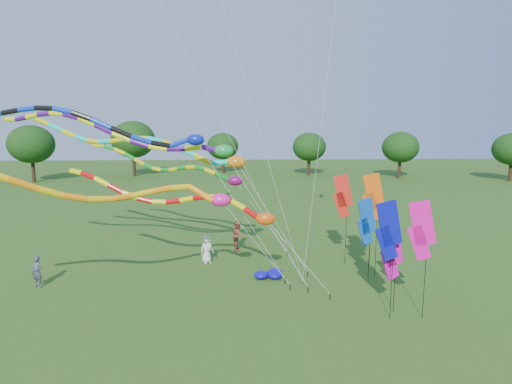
{
  "coord_description": "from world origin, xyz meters",
  "views": [
    {
      "loc": [
        -0.79,
        -15.81,
        7.88
      ],
      "look_at": [
        0.18,
        3.53,
        4.8
      ],
      "focal_mm": 30.0,
      "sensor_mm": 36.0,
      "label": 1
    }
  ],
  "objects_px": {
    "tube_kite_red": "(193,202)",
    "person_c": "(238,235)",
    "person_a": "(207,249)",
    "person_b": "(37,272)",
    "tube_kite_orange": "(111,190)",
    "blue_nylon_heap": "(270,275)"
  },
  "relations": [
    {
      "from": "tube_kite_red",
      "to": "person_c",
      "type": "xyz_separation_m",
      "value": [
        2.22,
        5.73,
        -3.24
      ]
    },
    {
      "from": "person_a",
      "to": "person_b",
      "type": "distance_m",
      "value": 8.68
    },
    {
      "from": "person_c",
      "to": "tube_kite_orange",
      "type": "bearing_deg",
      "value": 155.06
    },
    {
      "from": "tube_kite_orange",
      "to": "person_c",
      "type": "height_order",
      "value": "tube_kite_orange"
    },
    {
      "from": "person_c",
      "to": "tube_kite_red",
      "type": "bearing_deg",
      "value": 162.0
    },
    {
      "from": "tube_kite_orange",
      "to": "person_c",
      "type": "relative_size",
      "value": 7.69
    },
    {
      "from": "person_b",
      "to": "person_c",
      "type": "relative_size",
      "value": 0.85
    },
    {
      "from": "blue_nylon_heap",
      "to": "person_b",
      "type": "relative_size",
      "value": 0.97
    },
    {
      "from": "tube_kite_red",
      "to": "person_c",
      "type": "height_order",
      "value": "tube_kite_red"
    },
    {
      "from": "person_b",
      "to": "tube_kite_orange",
      "type": "bearing_deg",
      "value": -12.67
    },
    {
      "from": "blue_nylon_heap",
      "to": "person_b",
      "type": "height_order",
      "value": "person_b"
    },
    {
      "from": "tube_kite_red",
      "to": "person_b",
      "type": "xyz_separation_m",
      "value": [
        -7.61,
        -0.09,
        -3.38
      ]
    },
    {
      "from": "person_a",
      "to": "person_c",
      "type": "relative_size",
      "value": 0.87
    },
    {
      "from": "tube_kite_orange",
      "to": "person_a",
      "type": "distance_m",
      "value": 8.92
    },
    {
      "from": "tube_kite_orange",
      "to": "person_a",
      "type": "height_order",
      "value": "tube_kite_orange"
    },
    {
      "from": "person_a",
      "to": "person_b",
      "type": "xyz_separation_m",
      "value": [
        -8.01,
        -3.35,
        -0.02
      ]
    },
    {
      "from": "blue_nylon_heap",
      "to": "person_c",
      "type": "relative_size",
      "value": 0.82
    },
    {
      "from": "tube_kite_red",
      "to": "tube_kite_orange",
      "type": "distance_m",
      "value": 4.82
    },
    {
      "from": "tube_kite_red",
      "to": "person_b",
      "type": "relative_size",
      "value": 7.92
    },
    {
      "from": "tube_kite_orange",
      "to": "person_a",
      "type": "bearing_deg",
      "value": 46.01
    },
    {
      "from": "tube_kite_red",
      "to": "tube_kite_orange",
      "type": "relative_size",
      "value": 0.87
    },
    {
      "from": "person_a",
      "to": "blue_nylon_heap",
      "type": "bearing_deg",
      "value": -68.4
    }
  ]
}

